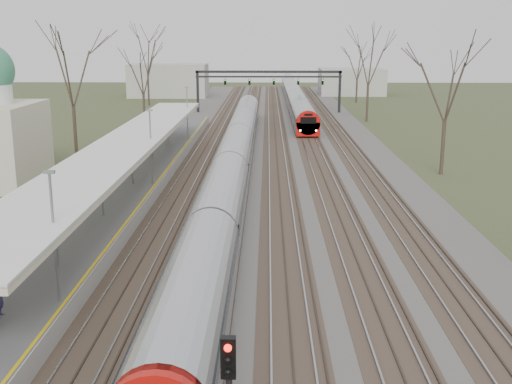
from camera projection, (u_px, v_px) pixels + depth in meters
track_bed at (269, 147)px, 64.05m from camera, size 24.00×160.00×0.22m
platform at (143, 180)px, 47.10m from camera, size 3.50×69.00×1.00m
canopy at (127, 144)px, 41.91m from camera, size 4.10×50.00×3.11m
signal_gantry at (269, 79)px, 92.06m from camera, size 21.00×0.59×6.08m
tree_west_far at (71, 69)px, 55.68m from camera, size 5.50×5.50×11.33m
tree_east_far at (447, 83)px, 49.48m from camera, size 5.00×5.00×10.30m
train_near at (235, 155)px, 51.61m from camera, size 2.62×75.21×3.05m
train_far at (294, 95)px, 105.09m from camera, size 2.62×75.21×3.05m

